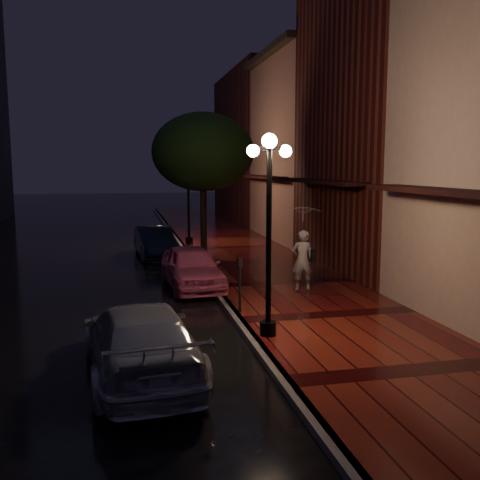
{
  "coord_description": "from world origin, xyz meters",
  "views": [
    {
      "loc": [
        -2.65,
        -15.81,
        3.8
      ],
      "look_at": [
        1.04,
        0.97,
        1.4
      ],
      "focal_mm": 40.0,
      "sensor_mm": 36.0,
      "label": 1
    }
  ],
  "objects": [
    {
      "name": "ground",
      "position": [
        0.0,
        0.0,
        0.0
      ],
      "size": [
        120.0,
        120.0,
        0.0
      ],
      "primitive_type": "plane",
      "color": "black",
      "rests_on": "ground"
    },
    {
      "name": "sidewalk",
      "position": [
        2.25,
        0.0,
        0.07
      ],
      "size": [
        4.5,
        60.0,
        0.15
      ],
      "primitive_type": "cube",
      "color": "#410B0C",
      "rests_on": "ground"
    },
    {
      "name": "curb",
      "position": [
        0.0,
        0.0,
        0.07
      ],
      "size": [
        0.25,
        60.0,
        0.15
      ],
      "primitive_type": "cube",
      "color": "#595451",
      "rests_on": "ground"
    },
    {
      "name": "storefront_mid",
      "position": [
        7.0,
        2.0,
        5.5
      ],
      "size": [
        5.0,
        8.0,
        11.0
      ],
      "primitive_type": "cube",
      "color": "#511914",
      "rests_on": "ground"
    },
    {
      "name": "storefront_far",
      "position": [
        7.0,
        10.0,
        4.5
      ],
      "size": [
        5.0,
        8.0,
        9.0
      ],
      "primitive_type": "cube",
      "color": "#8C5951",
      "rests_on": "ground"
    },
    {
      "name": "storefront_extra",
      "position": [
        7.0,
        20.0,
        5.0
      ],
      "size": [
        5.0,
        12.0,
        10.0
      ],
      "primitive_type": "cube",
      "color": "#511914",
      "rests_on": "ground"
    },
    {
      "name": "streetlamp_near",
      "position": [
        0.35,
        -5.0,
        2.6
      ],
      "size": [
        0.96,
        0.36,
        4.31
      ],
      "color": "black",
      "rests_on": "sidewalk"
    },
    {
      "name": "streetlamp_far",
      "position": [
        0.35,
        9.0,
        2.6
      ],
      "size": [
        0.96,
        0.36,
        4.31
      ],
      "color": "black",
      "rests_on": "sidewalk"
    },
    {
      "name": "street_tree",
      "position": [
        0.61,
        5.99,
        4.24
      ],
      "size": [
        4.16,
        4.16,
        5.8
      ],
      "color": "black",
      "rests_on": "sidewalk"
    },
    {
      "name": "pink_car",
      "position": [
        -0.61,
        0.46,
        0.67
      ],
      "size": [
        1.85,
        4.02,
        1.34
      ],
      "primitive_type": "imported",
      "rotation": [
        0.0,
        0.0,
        0.07
      ],
      "color": "#D2567D",
      "rests_on": "ground"
    },
    {
      "name": "navy_car",
      "position": [
        -1.39,
        6.48,
        0.64
      ],
      "size": [
        1.7,
        4.02,
        1.29
      ],
      "primitive_type": "imported",
      "rotation": [
        0.0,
        0.0,
        0.09
      ],
      "color": "black",
      "rests_on": "ground"
    },
    {
      "name": "silver_car",
      "position": [
        -2.41,
        -6.35,
        0.67
      ],
      "size": [
        2.31,
        4.78,
        1.34
      ],
      "primitive_type": "imported",
      "rotation": [
        0.0,
        0.0,
        3.24
      ],
      "color": "#A1A1A8",
      "rests_on": "ground"
    },
    {
      "name": "woman_with_umbrella",
      "position": [
        2.47,
        -1.1,
        1.81
      ],
      "size": [
        1.04,
        1.06,
        2.5
      ],
      "rotation": [
        0.0,
        0.0,
        3.03
      ],
      "color": "white",
      "rests_on": "sidewalk"
    },
    {
      "name": "parking_meter",
      "position": [
        0.15,
        -3.06,
        0.98
      ],
      "size": [
        0.15,
        0.13,
        1.38
      ],
      "rotation": [
        0.0,
        0.0,
        0.28
      ],
      "color": "black",
      "rests_on": "sidewalk"
    }
  ]
}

